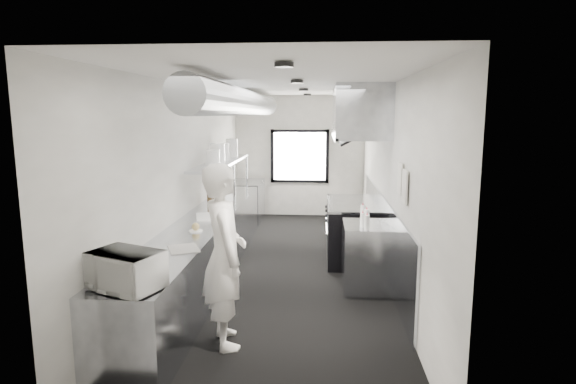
% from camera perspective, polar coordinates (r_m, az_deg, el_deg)
% --- Properties ---
extents(floor, '(3.00, 8.00, 0.01)m').
position_cam_1_polar(floor, '(7.37, -0.12, -9.35)').
color(floor, black).
rests_on(floor, ground).
extents(ceiling, '(3.00, 8.00, 0.01)m').
position_cam_1_polar(ceiling, '(6.99, -0.13, 12.95)').
color(ceiling, silver).
rests_on(ceiling, wall_back).
extents(wall_back, '(3.00, 0.02, 2.80)m').
position_cam_1_polar(wall_back, '(11.01, 1.44, 4.36)').
color(wall_back, silver).
rests_on(wall_back, floor).
extents(wall_front, '(3.00, 0.02, 2.80)m').
position_cam_1_polar(wall_front, '(3.15, -5.61, -8.55)').
color(wall_front, silver).
rests_on(wall_front, floor).
extents(wall_left, '(0.02, 8.00, 2.80)m').
position_cam_1_polar(wall_left, '(7.31, -11.94, 1.58)').
color(wall_left, silver).
rests_on(wall_left, floor).
extents(wall_right, '(0.02, 8.00, 2.80)m').
position_cam_1_polar(wall_right, '(7.09, 12.06, 1.35)').
color(wall_right, silver).
rests_on(wall_right, floor).
extents(wall_cladding, '(0.03, 5.50, 1.10)m').
position_cam_1_polar(wall_cladding, '(7.54, 11.38, -4.74)').
color(wall_cladding, '#979BA5').
rests_on(wall_cladding, wall_right).
extents(hvac_duct, '(0.40, 6.40, 0.40)m').
position_cam_1_polar(hvac_duct, '(7.46, -5.36, 10.76)').
color(hvac_duct, gray).
rests_on(hvac_duct, ceiling).
extents(service_window, '(1.36, 0.05, 1.25)m').
position_cam_1_polar(service_window, '(10.98, 1.43, 4.35)').
color(service_window, silver).
rests_on(service_window, wall_back).
extents(exhaust_hood, '(0.81, 2.20, 0.88)m').
position_cam_1_polar(exhaust_hood, '(7.68, 8.58, 9.47)').
color(exhaust_hood, '#979BA5').
rests_on(exhaust_hood, ceiling).
extents(prep_counter, '(0.70, 6.00, 0.90)m').
position_cam_1_polar(prep_counter, '(6.94, -10.01, -6.79)').
color(prep_counter, '#979BA5').
rests_on(prep_counter, floor).
extents(pass_shelf, '(0.45, 3.00, 0.68)m').
position_cam_1_polar(pass_shelf, '(8.18, -7.96, 3.47)').
color(pass_shelf, '#979BA5').
rests_on(pass_shelf, prep_counter).
extents(range, '(0.88, 1.60, 0.94)m').
position_cam_1_polar(range, '(7.90, 7.81, -4.58)').
color(range, black).
rests_on(range, floor).
extents(bottle_station, '(0.65, 0.80, 0.90)m').
position_cam_1_polar(bottle_station, '(6.57, 9.55, -7.70)').
color(bottle_station, '#979BA5').
rests_on(bottle_station, floor).
extents(far_work_table, '(0.70, 1.20, 0.90)m').
position_cam_1_polar(far_work_table, '(10.47, -5.10, -1.19)').
color(far_work_table, '#979BA5').
rests_on(far_work_table, floor).
extents(notice_sheet_a, '(0.02, 0.28, 0.38)m').
position_cam_1_polar(notice_sheet_a, '(5.88, 13.41, 1.64)').
color(notice_sheet_a, silver).
rests_on(notice_sheet_a, wall_right).
extents(notice_sheet_b, '(0.02, 0.28, 0.38)m').
position_cam_1_polar(notice_sheet_b, '(5.55, 13.96, 0.64)').
color(notice_sheet_b, silver).
rests_on(notice_sheet_b, wall_right).
extents(line_cook, '(0.67, 0.81, 1.89)m').
position_cam_1_polar(line_cook, '(4.88, -7.72, -7.64)').
color(line_cook, silver).
rests_on(line_cook, floor).
extents(microwave, '(0.66, 0.59, 0.33)m').
position_cam_1_polar(microwave, '(4.26, -19.06, -8.96)').
color(microwave, white).
rests_on(microwave, prep_counter).
extents(deli_tub_a, '(0.16, 0.16, 0.09)m').
position_cam_1_polar(deli_tub_a, '(5.13, -17.46, -7.15)').
color(deli_tub_a, '#B6BCAE').
rests_on(deli_tub_a, prep_counter).
extents(deli_tub_b, '(0.16, 0.16, 0.10)m').
position_cam_1_polar(deli_tub_b, '(5.12, -17.26, -7.12)').
color(deli_tub_b, '#B6BCAE').
rests_on(deli_tub_b, prep_counter).
extents(newspaper, '(0.44, 0.48, 0.01)m').
position_cam_1_polar(newspaper, '(5.35, -12.53, -6.72)').
color(newspaper, beige).
rests_on(newspaper, prep_counter).
extents(small_plate, '(0.23, 0.23, 0.01)m').
position_cam_1_polar(small_plate, '(6.10, -11.11, -4.65)').
color(small_plate, white).
rests_on(small_plate, prep_counter).
extents(pastry, '(0.10, 0.10, 0.10)m').
position_cam_1_polar(pastry, '(6.08, -11.12, -4.14)').
color(pastry, tan).
rests_on(pastry, small_plate).
extents(cutting_board, '(0.56, 0.66, 0.02)m').
position_cam_1_polar(cutting_board, '(6.87, -9.25, -2.98)').
color(cutting_board, white).
rests_on(cutting_board, prep_counter).
extents(knife_block, '(0.15, 0.25, 0.25)m').
position_cam_1_polar(knife_block, '(7.80, -9.35, -0.63)').
color(knife_block, '#4D381B').
rests_on(knife_block, prep_counter).
extents(plate_stack_a, '(0.24, 0.24, 0.25)m').
position_cam_1_polar(plate_stack_a, '(7.43, -9.09, 4.10)').
color(plate_stack_a, white).
rests_on(plate_stack_a, pass_shelf).
extents(plate_stack_b, '(0.29, 0.29, 0.32)m').
position_cam_1_polar(plate_stack_b, '(7.84, -8.55, 4.65)').
color(plate_stack_b, white).
rests_on(plate_stack_b, pass_shelf).
extents(plate_stack_c, '(0.23, 0.23, 0.31)m').
position_cam_1_polar(plate_stack_c, '(8.29, -7.86, 4.86)').
color(plate_stack_c, white).
rests_on(plate_stack_c, pass_shelf).
extents(plate_stack_d, '(0.28, 0.28, 0.34)m').
position_cam_1_polar(plate_stack_d, '(8.98, -6.81, 5.35)').
color(plate_stack_d, white).
rests_on(plate_stack_d, pass_shelf).
extents(squeeze_bottle_a, '(0.08, 0.08, 0.20)m').
position_cam_1_polar(squeeze_bottle_a, '(6.12, 9.53, -3.67)').
color(squeeze_bottle_a, white).
rests_on(squeeze_bottle_a, bottle_station).
extents(squeeze_bottle_b, '(0.07, 0.07, 0.19)m').
position_cam_1_polar(squeeze_bottle_b, '(6.26, 9.02, -3.38)').
color(squeeze_bottle_b, white).
rests_on(squeeze_bottle_b, bottle_station).
extents(squeeze_bottle_c, '(0.07, 0.07, 0.20)m').
position_cam_1_polar(squeeze_bottle_c, '(6.45, 9.51, -2.97)').
color(squeeze_bottle_c, white).
rests_on(squeeze_bottle_c, bottle_station).
extents(squeeze_bottle_d, '(0.07, 0.07, 0.18)m').
position_cam_1_polar(squeeze_bottle_d, '(6.54, 9.46, -2.91)').
color(squeeze_bottle_d, white).
rests_on(squeeze_bottle_d, bottle_station).
extents(squeeze_bottle_e, '(0.07, 0.07, 0.20)m').
position_cam_1_polar(squeeze_bottle_e, '(6.77, 9.04, -2.39)').
color(squeeze_bottle_e, white).
rests_on(squeeze_bottle_e, bottle_station).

